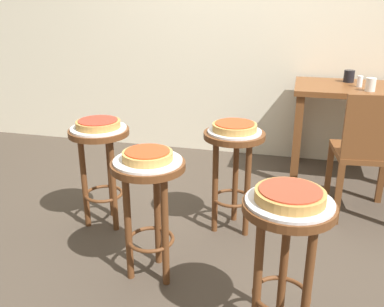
% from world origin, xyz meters
% --- Properties ---
extents(ground_plane, '(6.00, 6.00, 0.00)m').
position_xyz_m(ground_plane, '(0.00, 0.00, 0.00)').
color(ground_plane, '#42382D').
extents(stool_foreground, '(0.36, 0.36, 0.64)m').
position_xyz_m(stool_foreground, '(0.41, -0.64, 0.47)').
color(stool_foreground, '#5B3319').
rests_on(stool_foreground, ground_plane).
extents(serving_plate_foreground, '(0.34, 0.34, 0.01)m').
position_xyz_m(serving_plate_foreground, '(0.41, -0.64, 0.64)').
color(serving_plate_foreground, silver).
rests_on(serving_plate_foreground, stool_foreground).
extents(pizza_foreground, '(0.27, 0.27, 0.05)m').
position_xyz_m(pizza_foreground, '(0.41, -0.64, 0.67)').
color(pizza_foreground, '#B78442').
rests_on(pizza_foreground, serving_plate_foreground).
extents(stool_middle, '(0.36, 0.36, 0.64)m').
position_xyz_m(stool_middle, '(-0.27, -0.37, 0.47)').
color(stool_middle, '#5B3319').
rests_on(stool_middle, ground_plane).
extents(serving_plate_middle, '(0.33, 0.33, 0.01)m').
position_xyz_m(serving_plate_middle, '(-0.27, -0.37, 0.64)').
color(serving_plate_middle, silver).
rests_on(serving_plate_middle, stool_middle).
extents(pizza_middle, '(0.24, 0.24, 0.05)m').
position_xyz_m(pizza_middle, '(-0.27, -0.37, 0.67)').
color(pizza_middle, tan).
rests_on(pizza_middle, serving_plate_middle).
extents(stool_leftside, '(0.36, 0.36, 0.64)m').
position_xyz_m(stool_leftside, '(-0.74, 0.07, 0.47)').
color(stool_leftside, '#5B3319').
rests_on(stool_leftside, ground_plane).
extents(serving_plate_leftside, '(0.33, 0.33, 0.01)m').
position_xyz_m(serving_plate_leftside, '(-0.74, 0.07, 0.64)').
color(serving_plate_leftside, silver).
rests_on(serving_plate_leftside, stool_leftside).
extents(pizza_leftside, '(0.26, 0.26, 0.05)m').
position_xyz_m(pizza_leftside, '(-0.74, 0.07, 0.67)').
color(pizza_leftside, '#B78442').
rests_on(pizza_leftside, serving_plate_leftside).
extents(stool_rear, '(0.36, 0.36, 0.64)m').
position_xyz_m(stool_rear, '(0.06, 0.21, 0.47)').
color(stool_rear, '#5B3319').
rests_on(stool_rear, ground_plane).
extents(serving_plate_rear, '(0.32, 0.32, 0.01)m').
position_xyz_m(serving_plate_rear, '(0.06, 0.21, 0.64)').
color(serving_plate_rear, silver).
rests_on(serving_plate_rear, stool_rear).
extents(pizza_rear, '(0.26, 0.26, 0.05)m').
position_xyz_m(pizza_rear, '(0.06, 0.21, 0.67)').
color(pizza_rear, tan).
rests_on(pizza_rear, serving_plate_rear).
extents(dining_table, '(1.10, 0.62, 0.75)m').
position_xyz_m(dining_table, '(0.92, 1.24, 0.63)').
color(dining_table, brown).
rests_on(dining_table, ground_plane).
extents(cup_near_edge, '(0.07, 0.07, 0.09)m').
position_xyz_m(cup_near_edge, '(0.90, 1.07, 0.80)').
color(cup_near_edge, silver).
rests_on(cup_near_edge, dining_table).
extents(cup_far_edge, '(0.08, 0.08, 0.09)m').
position_xyz_m(cup_far_edge, '(0.78, 1.39, 0.80)').
color(cup_far_edge, black).
rests_on(cup_far_edge, dining_table).
extents(condiment_shaker, '(0.04, 0.04, 0.08)m').
position_xyz_m(condiment_shaker, '(0.84, 1.21, 0.79)').
color(condiment_shaker, white).
rests_on(condiment_shaker, dining_table).
extents(wooden_chair, '(0.44, 0.44, 0.85)m').
position_xyz_m(wooden_chair, '(0.87, 0.57, 0.47)').
color(wooden_chair, brown).
rests_on(wooden_chair, ground_plane).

